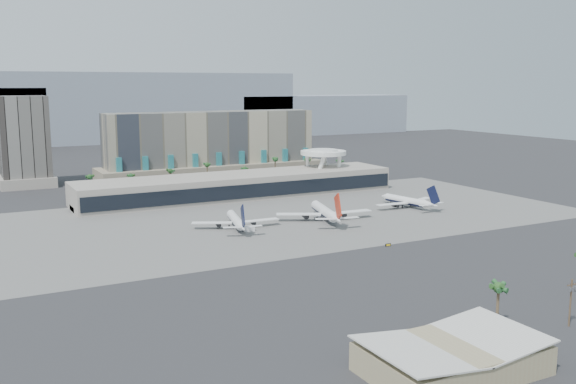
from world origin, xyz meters
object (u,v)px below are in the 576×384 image
airliner_centre (325,212)px  airliner_right (408,201)px  service_vehicle_b (318,218)px  service_vehicle_a (249,229)px  utility_pole (571,299)px  taxiway_sign (388,245)px  airliner_left (236,220)px

airliner_centre → airliner_right: 50.92m
airliner_centre → service_vehicle_b: airliner_centre is taller
airliner_right → airliner_centre: bearing=178.9°
airliner_centre → service_vehicle_a: (-37.91, -3.34, -2.78)m
airliner_right → service_vehicle_a: airliner_right is taller
utility_pole → service_vehicle_a: 133.33m
service_vehicle_b → taxiway_sign: 52.09m
airliner_centre → service_vehicle_a: 38.16m
service_vehicle_a → taxiway_sign: 57.71m
airliner_centre → taxiway_sign: 49.40m
service_vehicle_b → utility_pole: bearing=-93.7°
utility_pole → taxiway_sign: utility_pole is taller
service_vehicle_a → utility_pole: bearing=-68.4°
airliner_right → service_vehicle_b: size_ratio=11.62×
airliner_right → taxiway_sign: 77.47m
airliner_left → service_vehicle_a: (2.38, -7.38, -2.20)m
airliner_centre → service_vehicle_b: 4.64m
utility_pole → airliner_left: 140.96m
airliner_left → service_vehicle_b: size_ratio=11.63×
service_vehicle_b → taxiway_sign: (-0.89, -52.08, -0.32)m
airliner_left → airliner_right: 90.77m
service_vehicle_b → airliner_centre: bearing=-55.1°
airliner_centre → airliner_left: bearing=-170.3°
service_vehicle_a → taxiway_sign: (35.02, -45.87, -0.58)m
airliner_left → airliner_centre: (40.29, -4.05, 0.58)m
airliner_centre → taxiway_sign: (-2.89, -49.20, -3.36)m
airliner_centre → service_vehicle_a: size_ratio=9.81×
airliner_left → service_vehicle_a: 8.06m
airliner_left → airliner_right: size_ratio=1.00×
airliner_left → service_vehicle_b: 38.39m
airliner_centre → airliner_right: size_ratio=1.17×
airliner_left → service_vehicle_a: airliner_left is taller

